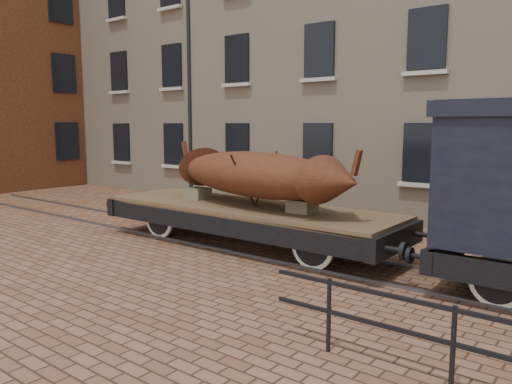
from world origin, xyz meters
The scene contains 4 objects.
ground centered at (0.00, 0.00, 0.00)m, with size 90.00×90.00×0.00m, color brown.
rail_track centered at (0.00, 0.00, 0.03)m, with size 30.00×1.52×0.06m.
flatcar_wagon centered at (-1.54, 0.00, 0.83)m, with size 8.78×2.38×1.32m.
iron_boat centered at (-1.25, 0.00, 1.82)m, with size 6.19×2.66×1.50m.
Camera 1 is at (6.15, -9.36, 3.00)m, focal length 35.00 mm.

